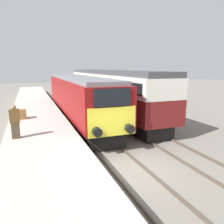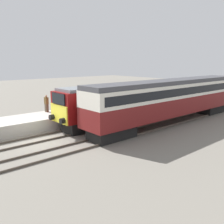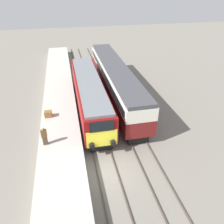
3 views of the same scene
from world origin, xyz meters
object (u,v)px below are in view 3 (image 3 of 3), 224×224
object	(u,v)px
passenger_carriage	(115,78)
person_on_platform	(44,136)
luggage_crate	(48,114)
locomotive	(90,93)

from	to	relation	value
passenger_carriage	person_on_platform	size ratio (longest dim) A/B	12.04
person_on_platform	luggage_crate	distance (m)	4.27
locomotive	luggage_crate	world-z (taller)	locomotive
person_on_platform	luggage_crate	world-z (taller)	person_on_platform
locomotive	luggage_crate	xyz separation A→B (m)	(-4.34, -2.17, -0.72)
passenger_carriage	luggage_crate	world-z (taller)	passenger_carriage
passenger_carriage	person_on_platform	world-z (taller)	passenger_carriage
passenger_carriage	luggage_crate	bearing A→B (deg)	-149.02
locomotive	person_on_platform	xyz separation A→B (m)	(-4.44, -6.41, -0.23)
passenger_carriage	locomotive	bearing A→B (deg)	-143.92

